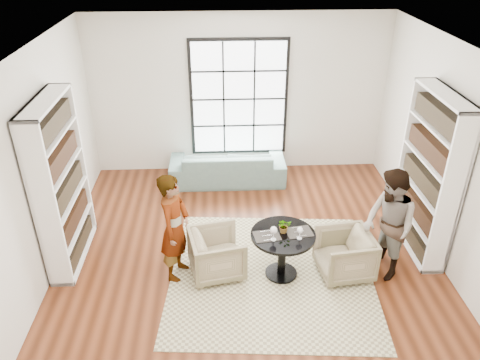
{
  "coord_description": "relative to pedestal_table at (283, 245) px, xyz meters",
  "views": [
    {
      "loc": [
        -0.4,
        -5.35,
        4.34
      ],
      "look_at": [
        -0.11,
        0.4,
        1.14
      ],
      "focal_mm": 35.0,
      "sensor_mm": 36.0,
      "label": 1
    }
  ],
  "objects": [
    {
      "name": "ground",
      "position": [
        -0.43,
        0.3,
        -0.51
      ],
      "size": [
        6.0,
        6.0,
        0.0
      ],
      "primitive_type": "plane",
      "color": "brown"
    },
    {
      "name": "room_shell",
      "position": [
        -0.43,
        0.84,
        0.75
      ],
      "size": [
        6.0,
        6.01,
        6.0
      ],
      "color": "silver",
      "rests_on": "ground"
    },
    {
      "name": "rug",
      "position": [
        -0.14,
        0.01,
        -0.5
      ],
      "size": [
        3.0,
        3.0,
        0.01
      ],
      "primitive_type": "cube",
      "rotation": [
        0.0,
        0.0,
        -0.08
      ],
      "color": "beige",
      "rests_on": "ground"
    },
    {
      "name": "pedestal_table",
      "position": [
        0.0,
        0.0,
        0.0
      ],
      "size": [
        0.87,
        0.87,
        0.7
      ],
      "rotation": [
        0.0,
        0.0,
        0.16
      ],
      "color": "black",
      "rests_on": "ground"
    },
    {
      "name": "sofa",
      "position": [
        -0.67,
        2.75,
        -0.19
      ],
      "size": [
        2.14,
        0.85,
        0.62
      ],
      "primitive_type": "imported",
      "rotation": [
        0.0,
        0.0,
        3.14
      ],
      "color": "gray",
      "rests_on": "ground"
    },
    {
      "name": "armchair_left",
      "position": [
        -0.89,
        0.09,
        -0.18
      ],
      "size": [
        0.85,
        0.83,
        0.66
      ],
      "primitive_type": "imported",
      "rotation": [
        0.0,
        0.0,
        1.78
      ],
      "color": "#C6AE8D",
      "rests_on": "ground"
    },
    {
      "name": "armchair_right",
      "position": [
        0.86,
        -0.01,
        -0.18
      ],
      "size": [
        0.79,
        0.78,
        0.65
      ],
      "primitive_type": "imported",
      "rotation": [
        0.0,
        0.0,
        -1.45
      ],
      "color": "tan",
      "rests_on": "ground"
    },
    {
      "name": "person_left",
      "position": [
        -1.44,
        0.09,
        0.28
      ],
      "size": [
        0.53,
        0.66,
        1.57
      ],
      "primitive_type": "imported",
      "rotation": [
        0.0,
        0.0,
        1.26
      ],
      "color": "gray",
      "rests_on": "ground"
    },
    {
      "name": "person_right",
      "position": [
        1.41,
        -0.01,
        0.29
      ],
      "size": [
        0.75,
        0.88,
        1.59
      ],
      "primitive_type": "imported",
      "rotation": [
        0.0,
        0.0,
        -1.36
      ],
      "color": "gray",
      "rests_on": "ground"
    },
    {
      "name": "placemat_left",
      "position": [
        -0.22,
        -0.04,
        0.19
      ],
      "size": [
        0.38,
        0.31,
        0.01
      ],
      "primitive_type": "cube",
      "rotation": [
        0.0,
        0.0,
        0.16
      ],
      "color": "black",
      "rests_on": "pedestal_table"
    },
    {
      "name": "placemat_right",
      "position": [
        0.22,
        0.02,
        0.19
      ],
      "size": [
        0.38,
        0.31,
        0.01
      ],
      "primitive_type": "cube",
      "rotation": [
        0.0,
        0.0,
        0.16
      ],
      "color": "black",
      "rests_on": "pedestal_table"
    },
    {
      "name": "cutlery_left",
      "position": [
        -0.22,
        -0.04,
        0.2
      ],
      "size": [
        0.17,
        0.24,
        0.01
      ],
      "primitive_type": null,
      "rotation": [
        0.0,
        0.0,
        0.16
      ],
      "color": "silver",
      "rests_on": "placemat_left"
    },
    {
      "name": "cutlery_right",
      "position": [
        0.22,
        0.02,
        0.2
      ],
      "size": [
        0.17,
        0.24,
        0.01
      ],
      "primitive_type": null,
      "rotation": [
        0.0,
        0.0,
        0.16
      ],
      "color": "silver",
      "rests_on": "placemat_right"
    },
    {
      "name": "wine_glass_left",
      "position": [
        -0.15,
        -0.13,
        0.34
      ],
      "size": [
        0.09,
        0.09,
        0.21
      ],
      "color": "silver",
      "rests_on": "pedestal_table"
    },
    {
      "name": "wine_glass_right",
      "position": [
        0.2,
        -0.12,
        0.32
      ],
      "size": [
        0.08,
        0.08,
        0.18
      ],
      "color": "silver",
      "rests_on": "pedestal_table"
    },
    {
      "name": "flower_centerpiece",
      "position": [
        0.01,
        0.04,
        0.29
      ],
      "size": [
        0.21,
        0.19,
        0.2
      ],
      "primitive_type": "imported",
      "rotation": [
        0.0,
        0.0,
        0.2
      ],
      "color": "gray",
      "rests_on": "pedestal_table"
    }
  ]
}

